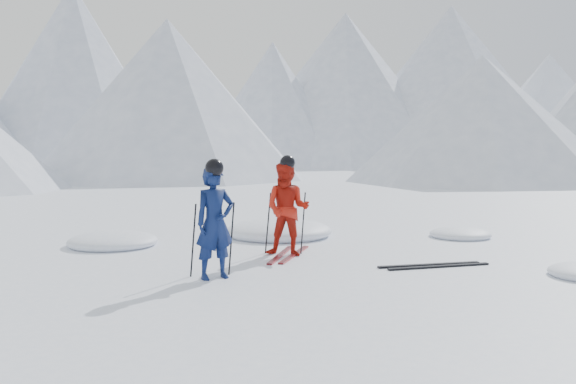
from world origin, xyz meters
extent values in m
plane|color=white|center=(0.00, 0.00, 0.00)|extent=(160.00, 160.00, 0.00)
cone|color=#B2BCD1|center=(-11.51, 40.48, 7.17)|extent=(23.96, 23.96, 14.35)
cone|color=#B2BCD1|center=(-5.08, 51.27, 5.96)|extent=(17.69, 17.69, 11.93)
cone|color=#B2BCD1|center=(4.51, 43.52, 5.42)|extent=(19.63, 19.63, 10.85)
cone|color=#B2BCD1|center=(11.74, 46.25, 7.07)|extent=(23.31, 23.31, 14.15)
cone|color=#B2BCD1|center=(21.49, 44.84, 7.44)|extent=(28.94, 28.94, 14.88)
cone|color=silver|center=(31.93, 45.34, 5.38)|extent=(24.45, 24.45, 10.76)
cone|color=#B2BCD1|center=(12.00, 20.00, 3.25)|extent=(14.00, 14.00, 6.50)
cone|color=#B2BCD1|center=(-4.00, 26.00, 4.50)|extent=(16.00, 16.00, 9.00)
imported|color=#0B1947|center=(-2.69, -0.94, 0.79)|extent=(0.68, 0.57, 1.58)
imported|color=#B61B0E|center=(-1.39, 0.66, 0.80)|extent=(0.95, 0.86, 1.60)
cylinder|color=black|center=(-2.99, -0.79, 0.53)|extent=(0.11, 0.08, 1.05)
cylinder|color=black|center=(-2.44, -0.69, 0.53)|extent=(0.11, 0.07, 1.05)
cylinder|color=black|center=(-1.69, 0.91, 0.53)|extent=(0.11, 0.09, 1.07)
cylinder|color=black|center=(-1.09, 0.81, 0.53)|extent=(0.11, 0.08, 1.07)
cube|color=black|center=(-1.51, 0.66, 0.01)|extent=(0.69, 1.62, 0.03)
cube|color=black|center=(-1.27, 0.66, 0.01)|extent=(0.80, 1.58, 0.03)
cube|color=black|center=(0.65, -0.59, 0.01)|extent=(1.70, 0.22, 0.03)
cube|color=black|center=(0.75, -0.74, 0.01)|extent=(1.70, 0.28, 0.03)
ellipsoid|color=white|center=(-4.44, 2.21, 0.00)|extent=(1.66, 1.66, 0.37)
ellipsoid|color=white|center=(2.45, 2.13, 0.00)|extent=(1.24, 1.24, 0.27)
ellipsoid|color=white|center=(-1.20, 2.89, 0.00)|extent=(2.20, 2.20, 0.48)
camera|label=1|loc=(-3.09, -9.47, 1.87)|focal=38.00mm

